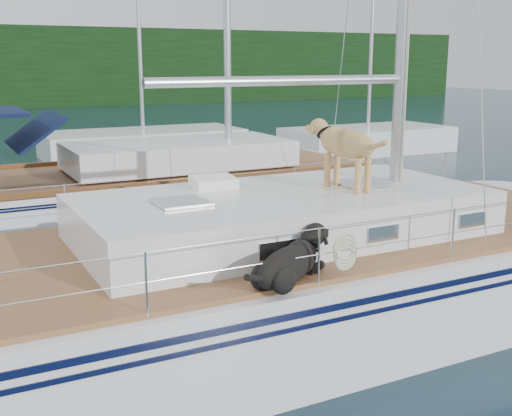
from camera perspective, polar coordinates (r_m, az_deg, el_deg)
ground at (r=8.38m, az=-2.45°, el=-11.36°), size 120.00×120.00×0.00m
main_sailboat at (r=8.16m, az=-1.85°, el=-6.91°), size 12.00×4.03×14.01m
neighbor_sailboat at (r=14.04m, az=-10.94°, el=1.11°), size 11.00×3.50×13.30m
bg_boat_center at (r=24.22m, az=-9.97°, el=5.65°), size 7.20×3.00×11.65m
bg_boat_east at (r=25.25m, az=9.88°, el=5.96°), size 6.40×3.00×11.65m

